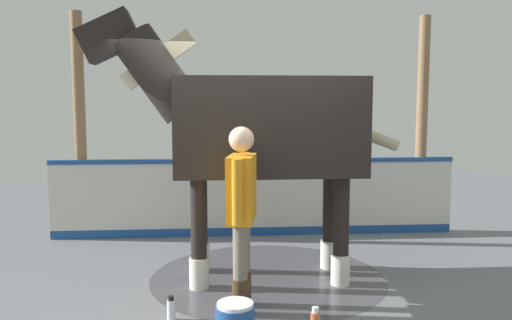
% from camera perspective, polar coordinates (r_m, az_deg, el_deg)
% --- Properties ---
extents(ground_plane, '(16.00, 16.00, 0.02)m').
position_cam_1_polar(ground_plane, '(5.46, -1.68, -13.99)').
color(ground_plane, slate).
extents(wet_patch, '(2.53, 2.53, 0.00)m').
position_cam_1_polar(wet_patch, '(5.80, 1.30, -12.63)').
color(wet_patch, '#4C4C54').
rests_on(wet_patch, ground).
extents(barrier_wall, '(5.63, 0.88, 1.10)m').
position_cam_1_polar(barrier_wall, '(7.42, -0.06, -4.38)').
color(barrier_wall, silver).
rests_on(barrier_wall, ground).
extents(roof_post_near, '(0.16, 0.16, 3.10)m').
position_cam_1_polar(roof_post_near, '(7.59, -18.62, 3.47)').
color(roof_post_near, olive).
rests_on(roof_post_near, ground).
extents(roof_post_far, '(0.16, 0.16, 3.10)m').
position_cam_1_polar(roof_post_far, '(7.93, 17.58, 3.61)').
color(roof_post_far, olive).
rests_on(roof_post_far, ground).
extents(horse, '(3.34, 1.26, 2.82)m').
position_cam_1_polar(horse, '(5.48, 0.02, 3.53)').
color(horse, black).
rests_on(horse, ground).
extents(handler, '(0.36, 0.65, 1.67)m').
position_cam_1_polar(handler, '(4.68, -1.58, -5.03)').
color(handler, '#47331E').
rests_on(handler, ground).
extents(bottle_shampoo, '(0.07, 0.07, 0.22)m').
position_cam_1_polar(bottle_shampoo, '(4.78, -9.22, -15.73)').
color(bottle_shampoo, white).
rests_on(bottle_shampoo, ground).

